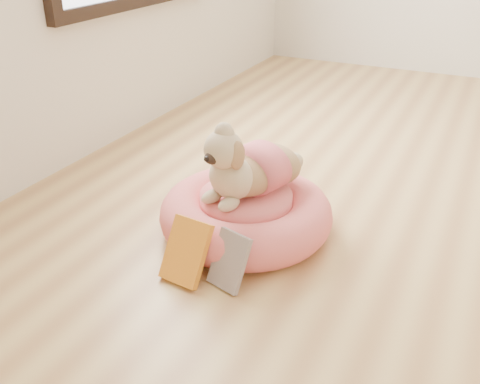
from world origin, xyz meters
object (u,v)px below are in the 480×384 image
at_px(pet_bed, 246,214).
at_px(dog, 248,154).
at_px(book_yellow, 186,251).
at_px(book_white, 229,261).

height_order(pet_bed, dog, dog).
height_order(pet_bed, book_yellow, book_yellow).
xyz_separation_m(pet_bed, book_yellow, (-0.05, -0.34, 0.02)).
relative_size(pet_bed, book_white, 3.44).
height_order(book_yellow, book_white, book_yellow).
bearing_deg(pet_bed, dog, 65.63).
bearing_deg(book_white, dog, 120.55).
distance_m(dog, book_yellow, 0.41).
bearing_deg(dog, pet_bed, -96.76).
xyz_separation_m(pet_bed, dog, (0.00, 0.01, 0.24)).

